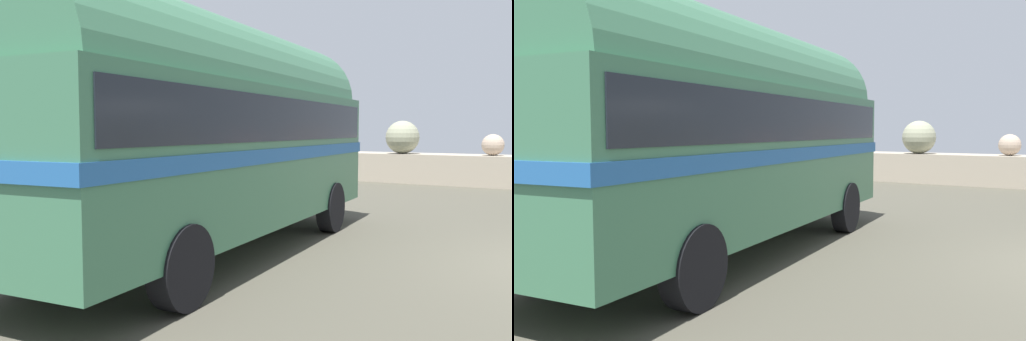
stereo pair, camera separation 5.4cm
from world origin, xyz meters
TOP-DOWN VIEW (x-y plane):
  - vintage_coach at (-5.40, -2.07)m, footprint 3.62×8.84m

SIDE VIEW (x-z plane):
  - vintage_coach at x=-5.40m, z-range 0.20..3.90m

